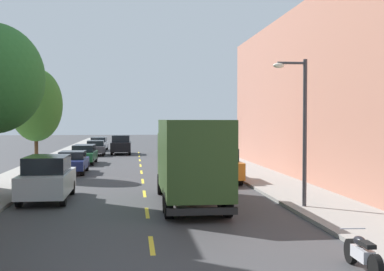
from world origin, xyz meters
TOP-DOWN VIEW (x-y plane):
  - ground_plane at (0.00, 30.00)m, footprint 160.00×160.00m
  - sidewalk_left at (-7.10, 28.00)m, footprint 3.20×120.00m
  - sidewalk_right at (7.10, 28.00)m, footprint 3.20×120.00m
  - lane_centerline_dashes at (0.00, 24.50)m, footprint 0.14×47.20m
  - street_tree_third at (-6.40, 24.83)m, footprint 3.18×3.18m
  - street_lamp at (5.92, 11.99)m, footprint 1.35×0.28m
  - delivery_box_truck at (1.80, 13.37)m, footprint 2.42×8.05m
  - parked_wagon_forest at (-4.43, 33.95)m, footprint 1.89×4.73m
  - parked_sedan_charcoal at (-4.23, 43.66)m, footprint 1.92×4.55m
  - parked_sedan_navy at (-4.48, 26.84)m, footprint 1.81×4.50m
  - parked_suv_silver at (-4.22, 15.49)m, footprint 1.99×4.82m
  - parked_suv_burgundy at (4.22, 40.58)m, footprint 1.97×4.81m
  - parked_wagon_white at (-4.44, 51.41)m, footprint 1.91×4.73m
  - parked_hatchback_sky at (4.45, 30.04)m, footprint 1.78×4.02m
  - parked_suv_orange at (4.26, 21.19)m, footprint 2.02×4.83m
  - moving_black_sedan at (-1.80, 45.07)m, footprint 1.95×4.80m
  - parked_motorcycle at (4.75, 3.94)m, footprint 0.62×2.05m

SIDE VIEW (x-z plane):
  - ground_plane at x=0.00m, z-range 0.00..0.00m
  - lane_centerline_dashes at x=0.00m, z-range 0.00..0.01m
  - sidewalk_left at x=-7.10m, z-range 0.00..0.14m
  - sidewalk_right at x=7.10m, z-range 0.00..0.14m
  - parked_motorcycle at x=4.75m, z-range -0.04..0.86m
  - parked_sedan_charcoal at x=-4.23m, z-range 0.03..1.46m
  - parked_sedan_navy at x=-4.48m, z-range 0.03..1.46m
  - parked_hatchback_sky at x=4.45m, z-range 0.01..1.51m
  - parked_wagon_forest at x=-4.43m, z-range 0.05..1.55m
  - parked_wagon_white at x=-4.44m, z-range 0.05..1.55m
  - parked_suv_silver at x=-4.22m, z-range 0.02..1.95m
  - parked_suv_burgundy at x=4.22m, z-range 0.02..1.95m
  - parked_suv_orange at x=4.26m, z-range 0.02..1.95m
  - moving_black_sedan at x=-1.80m, z-range 0.02..1.95m
  - delivery_box_truck at x=1.80m, z-range 0.22..3.72m
  - street_lamp at x=5.92m, z-range 0.66..6.36m
  - street_tree_third at x=-6.40m, z-range 1.15..7.64m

